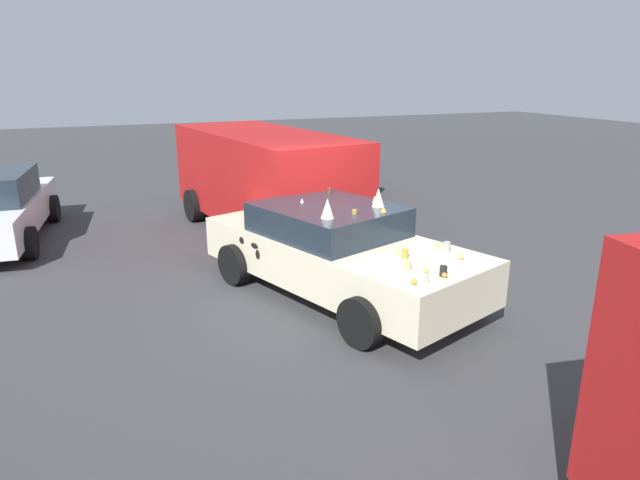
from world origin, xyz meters
TOP-DOWN VIEW (x-y plane):
  - ground_plane at (0.00, 0.00)m, footprint 60.00×60.00m
  - art_car_decorated at (0.04, 0.01)m, footprint 4.90×3.21m
  - parked_van_row_back_center at (3.77, -0.02)m, footprint 5.45×2.86m
  - parked_sedan_far_right at (8.09, -2.68)m, footprint 4.72×2.47m

SIDE VIEW (x-z plane):
  - ground_plane at x=0.00m, z-range 0.00..0.00m
  - art_car_decorated at x=0.04m, z-range -0.12..1.51m
  - parked_sedan_far_right at x=8.09m, z-range 0.01..1.40m
  - parked_van_row_back_center at x=3.77m, z-range 0.13..2.21m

